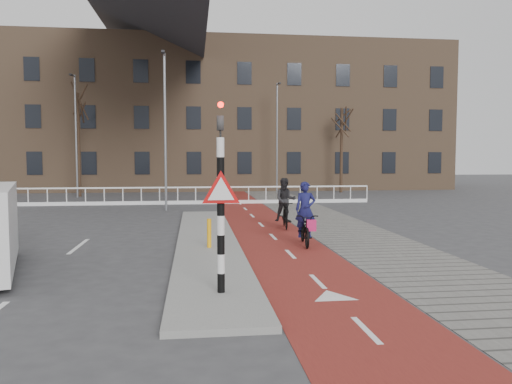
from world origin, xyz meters
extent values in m
plane|color=#38383A|center=(0.00, 0.00, 0.00)|extent=(120.00, 120.00, 0.00)
cube|color=maroon|center=(1.50, 10.00, 0.01)|extent=(2.50, 60.00, 0.01)
cube|color=slate|center=(4.30, 10.00, 0.01)|extent=(3.00, 60.00, 0.01)
cube|color=gray|center=(-0.70, 4.00, 0.06)|extent=(1.80, 16.00, 0.12)
cylinder|color=black|center=(-0.60, -2.00, 1.56)|extent=(0.14, 0.14, 2.88)
imported|color=black|center=(-0.60, -2.00, 3.40)|extent=(0.13, 0.16, 0.80)
cylinder|color=#FF0C05|center=(-0.60, -2.14, 3.58)|extent=(0.11, 0.02, 0.11)
cylinder|color=#F7A90D|center=(-0.68, 2.67, 0.52)|extent=(0.12, 0.12, 0.81)
imported|color=black|center=(2.21, 3.34, 0.49)|extent=(0.82, 1.87, 0.96)
imported|color=#151648|center=(2.21, 3.34, 1.08)|extent=(0.64, 0.46, 1.66)
cube|color=#C91C5B|center=(2.27, 2.79, 0.67)|extent=(0.28, 0.20, 0.32)
imported|color=black|center=(2.26, 6.91, 0.53)|extent=(0.66, 1.76, 1.04)
imported|color=black|center=(2.26, 6.91, 1.06)|extent=(0.85, 0.69, 1.62)
cube|color=#1F912B|center=(-5.16, 0.57, 0.96)|extent=(0.87, 2.83, 0.55)
cylinder|color=black|center=(-4.89, -0.71, 0.32)|extent=(0.41, 0.68, 0.64)
cylinder|color=black|center=(-5.79, 2.29, 0.32)|extent=(0.41, 0.68, 0.64)
cube|color=silver|center=(-5.00, 17.00, 0.95)|extent=(28.00, 0.08, 0.08)
cube|color=silver|center=(-5.00, 17.00, 0.10)|extent=(28.00, 0.10, 0.20)
cube|color=#7F6047|center=(-3.00, 32.00, 6.00)|extent=(46.00, 10.00, 12.00)
cylinder|color=black|center=(-8.74, 23.40, 3.44)|extent=(0.29, 0.29, 6.88)
cylinder|color=black|center=(9.90, 25.19, 3.15)|extent=(0.22, 0.22, 6.31)
cylinder|color=slate|center=(-2.47, 13.80, 3.85)|extent=(0.12, 0.12, 7.69)
cylinder|color=slate|center=(-8.68, 22.64, 3.97)|extent=(0.12, 0.12, 7.94)
cylinder|color=slate|center=(4.96, 24.93, 4.00)|extent=(0.12, 0.12, 7.99)
camera|label=1|loc=(-1.09, -11.17, 2.64)|focal=35.00mm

